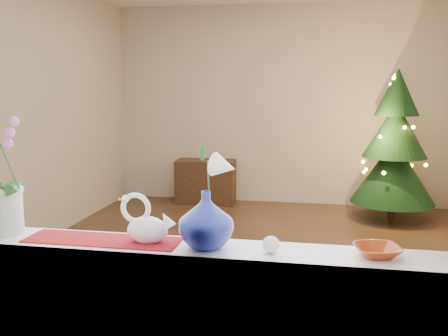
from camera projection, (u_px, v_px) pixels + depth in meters
The scene contains 14 objects.
ground at pixel (254, 262), 4.60m from camera, with size 5.00×5.00×0.00m, color #352015.
wall_back at pixel (279, 105), 6.81m from camera, with size 4.50×0.10×2.70m, color beige.
wall_front at pixel (175, 151), 1.96m from camera, with size 4.50×0.10×2.70m, color beige.
wall_left at pixel (24, 113), 4.80m from camera, with size 0.10×5.00×2.70m, color beige.
windowsill at pixel (185, 250), 2.16m from camera, with size 2.20×0.26×0.04m, color white.
window_frame at pixel (175, 60), 1.93m from camera, with size 2.22×0.06×1.60m, color white, non-canonical shape.
runner at pixel (103, 240), 2.22m from camera, with size 0.70×0.20×0.01m, color maroon.
swan at pixel (147, 220), 2.17m from camera, with size 0.25×0.11×0.21m, color white, non-canonical shape.
blue_vase at pixel (206, 215), 2.11m from camera, with size 0.27×0.27×0.28m, color navy.
lily at pixel (206, 158), 2.07m from camera, with size 0.16×0.09×0.21m, color white, non-canonical shape.
paperweight at pixel (271, 245), 2.05m from camera, with size 0.07×0.07×0.07m, color silver.
amber_dish at pixel (377, 252), 2.01m from camera, with size 0.15×0.15×0.04m, color maroon.
xmas_tree at pixel (395, 145), 5.96m from camera, with size 0.99×0.99×1.82m, color black, non-canonical shape.
side_table at pixel (206, 182), 6.91m from camera, with size 0.80×0.40×0.60m, color black.
Camera 1 is at (0.56, -4.37, 1.60)m, focal length 40.00 mm.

